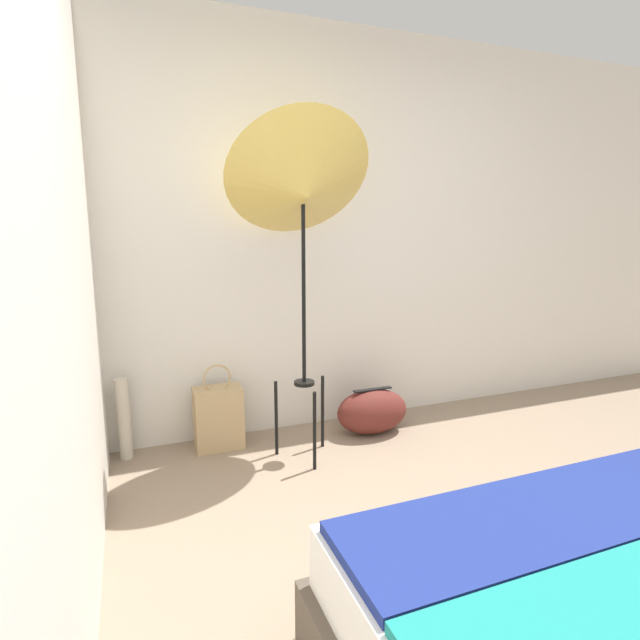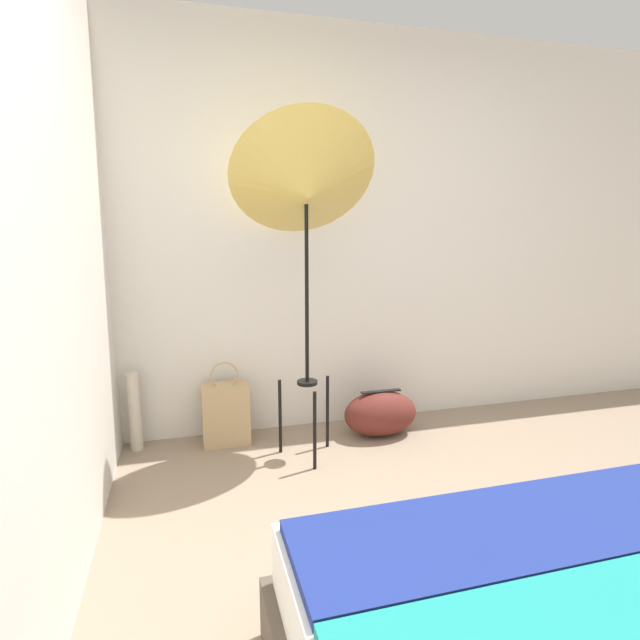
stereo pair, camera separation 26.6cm
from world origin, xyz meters
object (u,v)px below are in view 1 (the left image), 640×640
object	(u,v)px
photo_umbrella	(303,187)
tote_bag	(219,417)
paper_roll	(124,419)
duffel_bag	(372,411)

from	to	relation	value
photo_umbrella	tote_bag	xyz separation A→B (m)	(-0.46, 0.31, -1.37)
paper_roll	tote_bag	bearing A→B (deg)	-5.26
paper_roll	photo_umbrella	bearing A→B (deg)	-19.81
tote_bag	duffel_bag	distance (m)	1.00
tote_bag	paper_roll	xyz separation A→B (m)	(-0.54, 0.05, 0.05)
tote_bag	duffel_bag	size ratio (longest dim) A/B	1.09
photo_umbrella	duffel_bag	size ratio (longest dim) A/B	4.00
photo_umbrella	tote_bag	world-z (taller)	photo_umbrella
tote_bag	duffel_bag	bearing A→B (deg)	-8.17
photo_umbrella	duffel_bag	world-z (taller)	photo_umbrella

